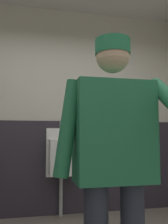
# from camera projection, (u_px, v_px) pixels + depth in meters

# --- Properties ---
(wall_back) EXTENTS (4.06, 0.12, 2.86)m
(wall_back) POSITION_uv_depth(u_px,v_px,m) (58.00, 109.00, 3.47)
(wall_back) COLOR beige
(wall_back) RESTS_ON ground_plane
(wainscot_band_back) EXTENTS (3.46, 0.03, 1.25)m
(wainscot_band_back) POSITION_uv_depth(u_px,v_px,m) (59.00, 167.00, 3.33)
(wainscot_band_back) COLOR #2D2833
(wainscot_band_back) RESTS_ON ground_plane
(urinal_solo) EXTENTS (0.40, 0.34, 1.24)m
(urinal_solo) POSITION_uv_depth(u_px,v_px,m) (62.00, 157.00, 3.21)
(urinal_solo) COLOR white
(urinal_solo) RESTS_ON ground_plane
(person) EXTENTS (0.68, 0.60, 1.64)m
(person) POSITION_uv_depth(u_px,v_px,m) (114.00, 153.00, 1.43)
(person) COLOR #2D3342
(person) RESTS_ON ground_plane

